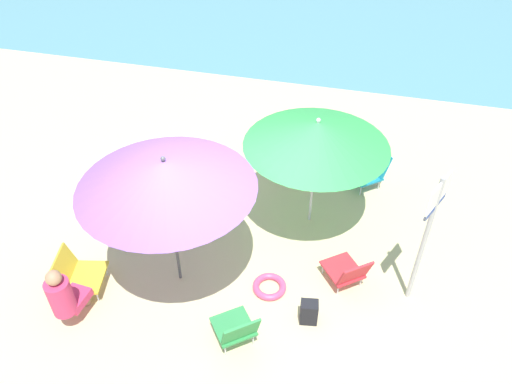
% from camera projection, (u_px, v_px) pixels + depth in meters
% --- Properties ---
extents(ground_plane, '(40.00, 40.00, 0.00)m').
position_uv_depth(ground_plane, '(217.00, 270.00, 6.96)').
color(ground_plane, beige).
extents(umbrella_purple, '(2.15, 2.15, 2.05)m').
position_uv_depth(umbrella_purple, '(165.00, 174.00, 5.70)').
color(umbrella_purple, '#4C4C51').
rests_on(umbrella_purple, ground_plane).
extents(umbrella_green, '(2.04, 2.04, 1.83)m').
position_uv_depth(umbrella_green, '(317.00, 134.00, 6.74)').
color(umbrella_green, silver).
rests_on(umbrella_green, ground_plane).
extents(beach_chair_a, '(0.72, 0.71, 0.61)m').
position_uv_depth(beach_chair_a, '(130.00, 210.00, 7.47)').
color(beach_chair_a, teal).
rests_on(beach_chair_a, ground_plane).
extents(beach_chair_b, '(0.70, 0.75, 0.59)m').
position_uv_depth(beach_chair_b, '(300.00, 152.00, 8.61)').
color(beach_chair_b, gold).
rests_on(beach_chair_b, ground_plane).
extents(beach_chair_c, '(0.71, 0.74, 0.59)m').
position_uv_depth(beach_chair_c, '(348.00, 271.00, 6.57)').
color(beach_chair_c, red).
rests_on(beach_chair_c, ground_plane).
extents(beach_chair_d, '(0.67, 0.67, 0.58)m').
position_uv_depth(beach_chair_d, '(77.00, 273.00, 6.54)').
color(beach_chair_d, gold).
rests_on(beach_chair_d, ground_plane).
extents(beach_chair_e, '(0.70, 0.71, 0.65)m').
position_uv_depth(beach_chair_e, '(237.00, 329.00, 5.83)').
color(beach_chair_e, '#33934C').
rests_on(beach_chair_e, ground_plane).
extents(beach_chair_f, '(0.77, 0.76, 0.64)m').
position_uv_depth(beach_chair_f, '(370.00, 168.00, 8.26)').
color(beach_chair_f, teal).
rests_on(beach_chair_f, ground_plane).
extents(person_a, '(0.32, 0.55, 0.97)m').
position_uv_depth(person_a, '(64.00, 295.00, 6.00)').
color(person_a, '#DB3866').
rests_on(person_a, ground_plane).
extents(person_b, '(0.38, 0.58, 0.92)m').
position_uv_depth(person_b, '(175.00, 194.00, 7.49)').
color(person_b, '#2D519E').
rests_on(person_b, ground_plane).
extents(warning_sign, '(0.25, 0.50, 2.00)m').
position_uv_depth(warning_sign, '(430.00, 223.00, 5.77)').
color(warning_sign, '#ADADB2').
rests_on(warning_sign, ground_plane).
extents(swim_ring, '(0.46, 0.46, 0.09)m').
position_uv_depth(swim_ring, '(269.00, 287.00, 6.67)').
color(swim_ring, '#E54C7F').
rests_on(swim_ring, ground_plane).
extents(beach_bag, '(0.24, 0.20, 0.34)m').
position_uv_depth(beach_bag, '(309.00, 312.00, 6.20)').
color(beach_bag, black).
rests_on(beach_bag, ground_plane).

